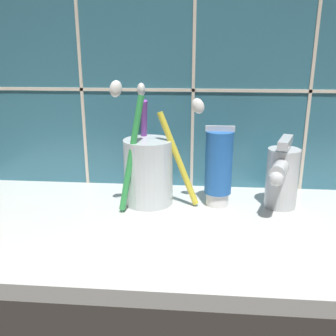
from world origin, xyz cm
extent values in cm
cube|color=silver|center=(0.00, 0.00, 1.00)|extent=(73.36, 30.88, 2.00)
cube|color=#336B7F|center=(0.00, 15.69, 24.15)|extent=(83.36, 1.50, 48.31)
cube|color=beige|center=(0.00, 14.84, 18.36)|extent=(83.36, 0.24, 0.50)
cube|color=beige|center=(-16.51, 14.84, 24.15)|extent=(0.50, 0.24, 48.31)
cube|color=beige|center=(1.83, 14.84, 24.15)|extent=(0.50, 0.24, 48.31)
cube|color=beige|center=(20.17, 14.84, 24.15)|extent=(0.50, 0.24, 48.31)
cylinder|color=silver|center=(-4.52, 6.86, 6.96)|extent=(7.38, 7.38, 9.93)
cylinder|color=yellow|center=(-0.43, 6.34, 9.22)|extent=(6.38, 1.50, 13.98)
ellipsoid|color=white|center=(2.71, 6.04, 17.06)|extent=(2.50, 1.52, 2.67)
cylinder|color=purple|center=(-5.64, 10.14, 9.95)|extent=(2.26, 6.00, 15.39)
ellipsoid|color=white|center=(-6.32, 12.97, 18.55)|extent=(1.80, 2.54, 2.63)
cylinder|color=green|center=(-6.50, 4.11, 10.49)|extent=(4.05, 3.51, 16.37)
ellipsoid|color=white|center=(-8.09, 2.83, 19.64)|extent=(2.47, 2.35, 2.51)
cylinder|color=white|center=(5.95, 6.86, 3.02)|extent=(3.40, 3.40, 2.05)
cylinder|color=blue|center=(5.95, 6.86, 8.71)|extent=(4.01, 4.01, 9.33)
cube|color=silver|center=(5.95, 6.86, 13.78)|extent=(4.21, 0.36, 0.80)
cylinder|color=silver|center=(15.30, 7.06, 6.45)|extent=(4.68, 4.68, 8.90)
cylinder|color=silver|center=(14.29, 4.23, 8.94)|extent=(4.01, 6.38, 2.11)
sphere|color=silver|center=(13.27, 1.39, 8.24)|extent=(1.97, 1.97, 1.97)
cube|color=silver|center=(15.30, 7.06, 11.90)|extent=(3.34, 6.12, 1.20)
camera|label=1|loc=(3.00, -46.28, 24.36)|focal=40.00mm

